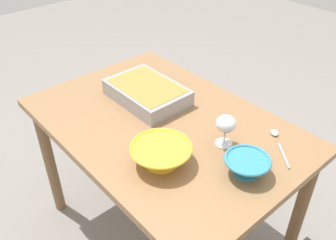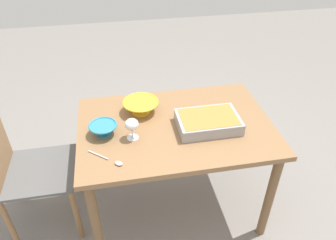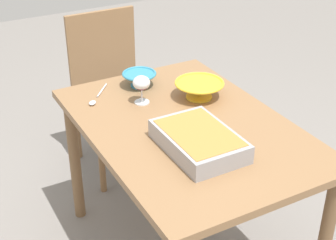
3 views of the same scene
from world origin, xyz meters
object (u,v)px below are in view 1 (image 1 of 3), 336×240
casserole_dish (147,92)px  mixing_bowl (161,154)px  wine_glass (226,125)px  serving_spoon (277,140)px  dining_table (164,140)px  small_bowl (247,165)px

casserole_dish → mixing_bowl: bearing=-31.9°
wine_glass → serving_spoon: bearing=53.9°
dining_table → wine_glass: wine_glass is taller
wine_glass → mixing_bowl: bearing=-107.0°
small_bowl → serving_spoon: bearing=98.3°
dining_table → mixing_bowl: (0.19, -0.18, 0.14)m
casserole_dish → serving_spoon: (0.58, 0.20, -0.04)m
dining_table → casserole_dish: 0.24m
casserole_dish → serving_spoon: bearing=18.6°
wine_glass → small_bowl: (0.16, -0.07, -0.05)m
dining_table → serving_spoon: serving_spoon is taller
dining_table → wine_glass: 0.34m
dining_table → mixing_bowl: bearing=-42.9°
dining_table → casserole_dish: casserole_dish is taller
small_bowl → serving_spoon: small_bowl is taller
small_bowl → mixing_bowl: bearing=-141.8°
wine_glass → serving_spoon: size_ratio=0.71×
casserole_dish → small_bowl: casserole_dish is taller
wine_glass → casserole_dish: bearing=-177.3°
mixing_bowl → small_bowl: size_ratio=1.38×
casserole_dish → small_bowl: bearing=-4.2°
casserole_dish → wine_glass: bearing=2.7°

